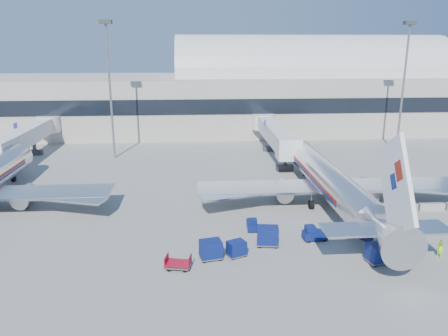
{
  "coord_description": "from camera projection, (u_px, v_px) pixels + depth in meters",
  "views": [
    {
      "loc": [
        -6.26,
        -44.06,
        18.64
      ],
      "look_at": [
        -2.77,
        6.0,
        4.54
      ],
      "focal_mm": 35.0,
      "sensor_mm": 36.0,
      "label": 1
    }
  ],
  "objects": [
    {
      "name": "terminal",
      "position": [
        161.0,
        97.0,
        98.58
      ],
      "size": [
        170.0,
        28.15,
        21.0
      ],
      "color": "#B2AA9E",
      "rests_on": "ground"
    },
    {
      "name": "tug_lead",
      "position": [
        314.0,
        233.0,
        43.2
      ],
      "size": [
        2.47,
        1.4,
        1.54
      ],
      "rotation": [
        0.0,
        0.0,
        0.09
      ],
      "color": "#0A1651",
      "rests_on": "ground"
    },
    {
      "name": "cart_train_a",
      "position": [
        268.0,
        236.0,
        41.97
      ],
      "size": [
        2.33,
        1.9,
        1.88
      ],
      "rotation": [
        0.0,
        0.0,
        -0.13
      ],
      "color": "#0A1651",
      "rests_on": "ground"
    },
    {
      "name": "jetbridge_mid",
      "position": [
        28.0,
        136.0,
        74.0
      ],
      "size": [
        4.4,
        27.5,
        6.25
      ],
      "color": "silver",
      "rests_on": "ground"
    },
    {
      "name": "jetbridge_near",
      "position": [
        273.0,
        132.0,
        76.81
      ],
      "size": [
        4.4,
        27.5,
        6.25
      ],
      "color": "silver",
      "rests_on": "ground"
    },
    {
      "name": "tug_left",
      "position": [
        252.0,
        224.0,
        45.61
      ],
      "size": [
        1.14,
        2.15,
        1.38
      ],
      "rotation": [
        0.0,
        0.0,
        1.53
      ],
      "color": "#0A1651",
      "rests_on": "ground"
    },
    {
      "name": "airliner_main",
      "position": [
        332.0,
        182.0,
        51.98
      ],
      "size": [
        32.0,
        37.26,
        12.07
      ],
      "color": "silver",
      "rests_on": "ground"
    },
    {
      "name": "cart_solo_far",
      "position": [
        394.0,
        229.0,
        43.69
      ],
      "size": [
        2.42,
        2.26,
        1.71
      ],
      "rotation": [
        0.0,
        0.0,
        -0.53
      ],
      "color": "#0A1651",
      "rests_on": "ground"
    },
    {
      "name": "mast_east",
      "position": [
        405.0,
        69.0,
        74.59
      ],
      "size": [
        2.0,
        1.2,
        22.6
      ],
      "color": "slate",
      "rests_on": "ground"
    },
    {
      "name": "cart_solo_near",
      "position": [
        379.0,
        253.0,
        38.63
      ],
      "size": [
        2.31,
        1.96,
        1.77
      ],
      "rotation": [
        0.0,
        0.0,
        0.23
      ],
      "color": "#0A1651",
      "rests_on": "ground"
    },
    {
      "name": "cart_train_b",
      "position": [
        236.0,
        248.0,
        39.84
      ],
      "size": [
        2.05,
        1.85,
        1.47
      ],
      "rotation": [
        0.0,
        0.0,
        0.43
      ],
      "color": "#0A1651",
      "rests_on": "ground"
    },
    {
      "name": "barrier_mid",
      "position": [
        431.0,
        207.0,
        51.0
      ],
      "size": [
        3.0,
        0.55,
        0.9
      ],
      "primitive_type": "cube",
      "color": "#9E9E96",
      "rests_on": "ground"
    },
    {
      "name": "barrier_near",
      "position": [
        404.0,
        208.0,
        50.78
      ],
      "size": [
        3.0,
        0.55,
        0.9
      ],
      "primitive_type": "cube",
      "color": "#9E9E96",
      "rests_on": "ground"
    },
    {
      "name": "cart_open_red",
      "position": [
        178.0,
        264.0,
        37.7
      ],
      "size": [
        2.4,
        1.9,
        0.58
      ],
      "rotation": [
        0.0,
        0.0,
        -0.19
      ],
      "color": "slate",
      "rests_on": "ground"
    },
    {
      "name": "cart_train_c",
      "position": [
        211.0,
        249.0,
        39.3
      ],
      "size": [
        2.28,
        1.92,
        1.77
      ],
      "rotation": [
        0.0,
        0.0,
        0.21
      ],
      "color": "#0A1651",
      "rests_on": "ground"
    },
    {
      "name": "tug_right",
      "position": [
        373.0,
        228.0,
        44.61
      ],
      "size": [
        2.52,
        2.14,
        1.47
      ],
      "rotation": [
        0.0,
        0.0,
        -0.55
      ],
      "color": "#0A1651",
      "rests_on": "ground"
    },
    {
      "name": "mast_west",
      "position": [
        109.0,
        70.0,
        71.25
      ],
      "size": [
        2.0,
        1.2,
        22.6
      ],
      "color": "slate",
      "rests_on": "ground"
    },
    {
      "name": "ramp_worker",
      "position": [
        440.0,
        248.0,
        39.7
      ],
      "size": [
        0.65,
        0.74,
        1.7
      ],
      "primitive_type": "imported",
      "rotation": [
        0.0,
        0.0,
        2.08
      ],
      "color": "#A2F119",
      "rests_on": "ground"
    },
    {
      "name": "ground",
      "position": [
        253.0,
        222.0,
        47.78
      ],
      "size": [
        260.0,
        260.0,
        0.0
      ],
      "primitive_type": "plane",
      "color": "gray",
      "rests_on": "ground"
    }
  ]
}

